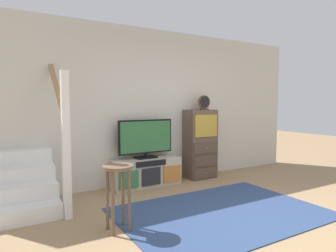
{
  "coord_description": "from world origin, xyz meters",
  "views": [
    {
      "loc": [
        -2.43,
        -2.23,
        1.41
      ],
      "look_at": [
        -0.21,
        1.62,
        1.06
      ],
      "focal_mm": 31.26,
      "sensor_mm": 36.0,
      "label": 1
    }
  ],
  "objects_px": {
    "side_cabinet": "(200,144)",
    "bar_stool_near": "(118,183)",
    "media_console": "(146,172)",
    "desk_clock": "(204,103)",
    "television": "(146,138)"
  },
  "relations": [
    {
      "from": "media_console",
      "to": "television",
      "type": "height_order",
      "value": "television"
    },
    {
      "from": "media_console",
      "to": "television",
      "type": "bearing_deg",
      "value": 90.0
    },
    {
      "from": "side_cabinet",
      "to": "bar_stool_near",
      "type": "distance_m",
      "value": 2.61
    },
    {
      "from": "bar_stool_near",
      "to": "media_console",
      "type": "bearing_deg",
      "value": 54.12
    },
    {
      "from": "side_cabinet",
      "to": "bar_stool_near",
      "type": "height_order",
      "value": "side_cabinet"
    },
    {
      "from": "media_console",
      "to": "side_cabinet",
      "type": "xyz_separation_m",
      "value": [
        1.14,
        0.01,
        0.4
      ]
    },
    {
      "from": "media_console",
      "to": "television",
      "type": "distance_m",
      "value": 0.59
    },
    {
      "from": "media_console",
      "to": "bar_stool_near",
      "type": "relative_size",
      "value": 1.63
    },
    {
      "from": "television",
      "to": "side_cabinet",
      "type": "bearing_deg",
      "value": -0.69
    },
    {
      "from": "television",
      "to": "media_console",
      "type": "bearing_deg",
      "value": -90.0
    },
    {
      "from": "bar_stool_near",
      "to": "side_cabinet",
      "type": "bearing_deg",
      "value": 33.58
    },
    {
      "from": "television",
      "to": "bar_stool_near",
      "type": "distance_m",
      "value": 1.81
    },
    {
      "from": "desk_clock",
      "to": "side_cabinet",
      "type": "bearing_deg",
      "value": 167.55
    },
    {
      "from": "side_cabinet",
      "to": "bar_stool_near",
      "type": "xyz_separation_m",
      "value": [
        -2.17,
        -1.44,
        -0.1
      ]
    },
    {
      "from": "side_cabinet",
      "to": "desk_clock",
      "type": "bearing_deg",
      "value": -12.45
    }
  ]
}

